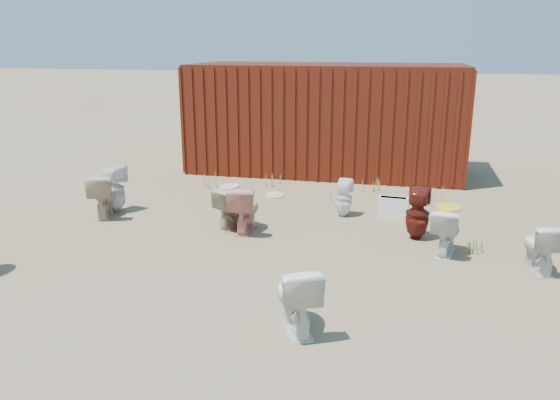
% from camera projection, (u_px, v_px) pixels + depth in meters
% --- Properties ---
extents(ground, '(100.00, 100.00, 0.00)m').
position_uv_depth(ground, '(270.00, 248.00, 7.87)').
color(ground, brown).
rests_on(ground, ground).
extents(shipping_container, '(6.00, 2.40, 2.40)m').
position_uv_depth(shipping_container, '(326.00, 118.00, 12.40)').
color(shipping_container, '#50180D').
rests_on(shipping_container, ground).
extents(toilet_front_pink, '(0.45, 0.74, 0.74)m').
position_uv_depth(toilet_front_pink, '(245.00, 209.00, 8.46)').
color(toilet_front_pink, '#E59584').
rests_on(toilet_front_pink, ground).
extents(toilet_front_c, '(0.68, 0.82, 0.73)m').
position_uv_depth(toilet_front_c, '(296.00, 297.00, 5.53)').
color(toilet_front_c, silver).
rests_on(toilet_front_c, ground).
extents(toilet_front_maroon, '(0.39, 0.40, 0.78)m').
position_uv_depth(toilet_front_maroon, '(417.00, 214.00, 8.14)').
color(toilet_front_maroon, '#59170F').
rests_on(toilet_front_maroon, ground).
extents(toilet_front_e, '(0.49, 0.70, 0.66)m').
position_uv_depth(toilet_front_e, '(540.00, 247.00, 6.99)').
color(toilet_front_e, silver).
rests_on(toilet_front_e, ground).
extents(toilet_back_a, '(0.47, 0.47, 0.82)m').
position_uv_depth(toilet_back_a, '(114.00, 189.00, 9.45)').
color(toilet_back_a, silver).
rests_on(toilet_back_a, ground).
extents(toilet_back_beige_left, '(0.62, 0.82, 0.74)m').
position_uv_depth(toilet_back_beige_left, '(103.00, 195.00, 9.21)').
color(toilet_back_beige_left, '#C9B193').
rests_on(toilet_back_beige_left, ground).
extents(toilet_back_beige_right, '(0.65, 0.74, 0.66)m').
position_uv_depth(toilet_back_beige_right, '(234.00, 208.00, 8.65)').
color(toilet_back_beige_right, '#C1A98D').
rests_on(toilet_back_beige_right, ground).
extents(toilet_back_yellowlid, '(0.50, 0.71, 0.66)m').
position_uv_depth(toilet_back_yellowlid, '(446.00, 231.00, 7.57)').
color(toilet_back_yellowlid, white).
rests_on(toilet_back_yellowlid, ground).
extents(toilet_back_e, '(0.32, 0.33, 0.63)m').
position_uv_depth(toilet_back_e, '(344.00, 198.00, 9.24)').
color(toilet_back_e, white).
rests_on(toilet_back_e, ground).
extents(yellow_lid, '(0.34, 0.42, 0.02)m').
position_uv_depth(yellow_lid, '(448.00, 207.00, 7.47)').
color(yellow_lid, gold).
rests_on(yellow_lid, toilet_back_yellowlid).
extents(loose_tank, '(0.51, 0.24, 0.35)m').
position_uv_depth(loose_tank, '(393.00, 207.00, 9.20)').
color(loose_tank, white).
rests_on(loose_tank, ground).
extents(loose_lid_near, '(0.50, 0.58, 0.02)m').
position_uv_depth(loose_lid_near, '(229.00, 187.00, 11.18)').
color(loose_lid_near, beige).
rests_on(loose_lid_near, ground).
extents(loose_lid_far, '(0.45, 0.53, 0.02)m').
position_uv_depth(loose_lid_far, '(275.00, 195.00, 10.54)').
color(loose_lid_far, beige).
rests_on(loose_lid_far, ground).
extents(weed_clump_a, '(0.36, 0.36, 0.34)m').
position_uv_depth(weed_clump_a, '(211.00, 180.00, 11.04)').
color(weed_clump_a, '#95983D').
rests_on(weed_clump_a, ground).
extents(weed_clump_b, '(0.32, 0.32, 0.28)m').
position_uv_depth(weed_clump_b, '(340.00, 194.00, 10.13)').
color(weed_clump_b, '#95983D').
rests_on(weed_clump_b, ground).
extents(weed_clump_c, '(0.36, 0.36, 0.35)m').
position_uv_depth(weed_clump_c, '(440.00, 196.00, 9.92)').
color(weed_clump_c, '#95983D').
rests_on(weed_clump_c, ground).
extents(weed_clump_d, '(0.30, 0.30, 0.29)m').
position_uv_depth(weed_clump_d, '(273.00, 179.00, 11.28)').
color(weed_clump_d, '#95983D').
rests_on(weed_clump_d, ground).
extents(weed_clump_e, '(0.34, 0.34, 0.27)m').
position_uv_depth(weed_clump_e, '(371.00, 184.00, 10.85)').
color(weed_clump_e, '#95983D').
rests_on(weed_clump_e, ground).
extents(weed_clump_f, '(0.28, 0.28, 0.24)m').
position_uv_depth(weed_clump_f, '(477.00, 244.00, 7.68)').
color(weed_clump_f, '#95983D').
rests_on(weed_clump_f, ground).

